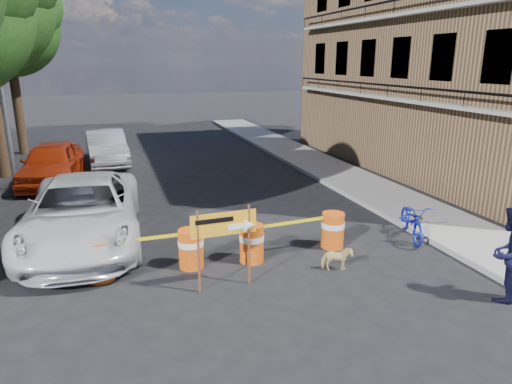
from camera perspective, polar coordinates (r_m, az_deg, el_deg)
ground at (r=9.85m, az=-0.39°, el=-11.38°), size 120.00×120.00×0.00m
sidewalk_east at (r=17.42m, az=13.20°, el=0.79°), size 2.40×40.00×0.15m
apartment_building at (r=21.98m, az=25.19°, el=18.45°), size 8.00×16.00×12.00m
tree_far at (r=25.72m, az=-28.64°, el=17.96°), size 5.04×4.80×8.84m
streetlamp at (r=18.14m, az=-29.36°, el=13.57°), size 1.25×0.18×8.00m
barrel_far_left at (r=10.37m, az=-18.90°, el=-7.98°), size 0.58×0.58×0.90m
barrel_mid_left at (r=10.50m, az=-8.13°, el=-6.91°), size 0.58×0.58×0.90m
barrel_mid_right at (r=10.68m, az=-0.55°, el=-6.33°), size 0.58×0.58×0.90m
barrel_far_right at (r=11.64m, az=9.57°, el=-4.64°), size 0.58×0.58×0.90m
detour_sign at (r=9.23m, az=-3.02°, el=-4.68°), size 1.36×0.26×1.75m
pedestrian at (r=10.11m, az=29.06°, el=-6.82°), size 1.09×0.95×1.92m
bicycle at (r=12.61m, az=19.11°, el=-1.36°), size 0.98×1.18×1.91m
dog at (r=10.45m, az=10.07°, el=-8.24°), size 0.73×0.49×0.57m
suv_white at (r=12.43m, az=-20.84°, el=-2.38°), size 3.09×6.14×1.67m
sedan_red at (r=19.06m, az=-24.17°, el=3.33°), size 2.41×4.88×1.60m
sedan_silver at (r=21.86m, az=-18.22°, el=5.32°), size 1.94×4.73×1.53m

